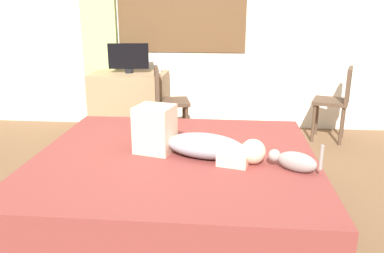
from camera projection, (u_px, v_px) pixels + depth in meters
ground_plane at (165, 227)px, 2.81m from camera, size 16.00×16.00×0.00m
back_wall_with_window at (195, 11)px, 4.83m from camera, size 6.40×0.14×2.90m
bed at (176, 185)px, 2.91m from camera, size 2.05×1.93×0.49m
person_lying at (192, 140)px, 2.78m from camera, size 0.94×0.45×0.34m
cat at (294, 161)px, 2.53m from camera, size 0.32×0.23×0.21m
desk at (130, 103)px, 4.84m from camera, size 0.90×0.56×0.74m
tv_monitor at (128, 58)px, 4.68m from camera, size 0.48×0.10×0.35m
cup at (158, 69)px, 4.76m from camera, size 0.06×0.06×0.09m
chair_by_desk at (166, 98)px, 4.48m from camera, size 0.45×0.45×0.86m
chair_spare at (338, 98)px, 4.48m from camera, size 0.48×0.48×0.86m
curtain_left at (99, 29)px, 4.89m from camera, size 0.44×0.06×2.47m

